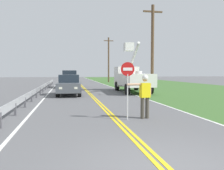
# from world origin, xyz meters

# --- Properties ---
(ground_plane) EXTENTS (160.00, 160.00, 0.00)m
(ground_plane) POSITION_xyz_m (0.00, 0.00, 0.00)
(ground_plane) COLOR #5B5B5E
(grass_verge_right) EXTENTS (16.00, 110.00, 0.01)m
(grass_verge_right) POSITION_xyz_m (11.60, 20.00, 0.00)
(grass_verge_right) COLOR #3D662D
(grass_verge_right) RESTS_ON ground
(centerline_yellow_left) EXTENTS (0.11, 110.00, 0.01)m
(centerline_yellow_left) POSITION_xyz_m (-0.09, 20.00, 0.01)
(centerline_yellow_left) COLOR yellow
(centerline_yellow_left) RESTS_ON ground
(centerline_yellow_right) EXTENTS (0.11, 110.00, 0.01)m
(centerline_yellow_right) POSITION_xyz_m (0.09, 20.00, 0.01)
(centerline_yellow_right) COLOR yellow
(centerline_yellow_right) RESTS_ON ground
(edge_line_right) EXTENTS (0.12, 110.00, 0.01)m
(edge_line_right) POSITION_xyz_m (3.60, 20.00, 0.01)
(edge_line_right) COLOR silver
(edge_line_right) RESTS_ON ground
(edge_line_left) EXTENTS (0.12, 110.00, 0.01)m
(edge_line_left) POSITION_xyz_m (-3.60, 20.00, 0.01)
(edge_line_left) COLOR silver
(edge_line_left) RESTS_ON ground
(flagger_worker) EXTENTS (1.08, 0.29, 1.83)m
(flagger_worker) POSITION_xyz_m (1.23, 4.67, 1.05)
(flagger_worker) COLOR #474238
(flagger_worker) RESTS_ON ground
(stop_sign_paddle) EXTENTS (0.56, 0.04, 2.33)m
(stop_sign_paddle) POSITION_xyz_m (0.47, 4.57, 1.71)
(stop_sign_paddle) COLOR silver
(stop_sign_paddle) RESTS_ON ground
(utility_bucket_truck) EXTENTS (2.76, 6.84, 4.84)m
(utility_bucket_truck) POSITION_xyz_m (4.14, 16.72, 1.39)
(utility_bucket_truck) COLOR white
(utility_bucket_truck) RESTS_ON ground
(oncoming_sedan_nearest) EXTENTS (2.04, 4.17, 1.70)m
(oncoming_sedan_nearest) POSITION_xyz_m (-1.77, 14.63, 0.83)
(oncoming_sedan_nearest) COLOR #4C5156
(oncoming_sedan_nearest) RESTS_ON ground
(oncoming_suv_second) EXTENTS (2.09, 4.69, 2.10)m
(oncoming_suv_second) POSITION_xyz_m (-1.61, 23.82, 1.06)
(oncoming_suv_second) COLOR black
(oncoming_suv_second) RESTS_ON ground
(utility_pole_near) EXTENTS (1.80, 0.28, 7.94)m
(utility_pole_near) POSITION_xyz_m (5.70, 15.18, 4.15)
(utility_pole_near) COLOR brown
(utility_pole_near) RESTS_ON ground
(utility_pole_mid) EXTENTS (1.80, 0.28, 8.29)m
(utility_pole_mid) POSITION_xyz_m (5.67, 37.00, 4.33)
(utility_pole_mid) COLOR brown
(utility_pole_mid) RESTS_ON ground
(guardrail_left_shoulder) EXTENTS (0.10, 32.00, 0.71)m
(guardrail_left_shoulder) POSITION_xyz_m (-4.20, 16.67, 0.52)
(guardrail_left_shoulder) COLOR #9EA0A3
(guardrail_left_shoulder) RESTS_ON ground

